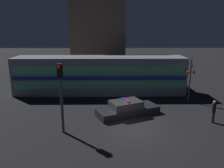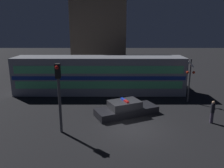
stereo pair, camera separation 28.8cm
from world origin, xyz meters
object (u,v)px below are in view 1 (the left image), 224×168
police_car (127,109)px  pedestrian (213,111)px  train (100,75)px  crossing_signal_near (190,78)px  traffic_light_corner (61,90)px

police_car → pedestrian: bearing=-39.0°
train → crossing_signal_near: (8.14, -3.01, 0.33)m
train → traffic_light_corner: size_ratio=3.80×
train → crossing_signal_near: crossing_signal_near is taller
train → pedestrian: train is taller
train → police_car: bearing=-68.5°
pedestrian → train: bearing=137.8°
train → pedestrian: (8.30, -7.52, -1.02)m
crossing_signal_near → traffic_light_corner: traffic_light_corner is taller
crossing_signal_near → traffic_light_corner: (-10.14, -5.90, 0.62)m
train → pedestrian: size_ratio=10.39×
police_car → crossing_signal_near: (5.79, 2.96, 1.75)m
police_car → pedestrian: pedestrian is taller
crossing_signal_near → traffic_light_corner: bearing=-149.8°
police_car → traffic_light_corner: traffic_light_corner is taller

